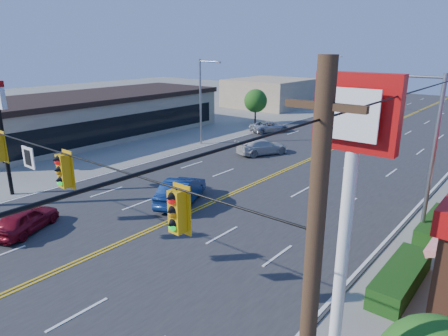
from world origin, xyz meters
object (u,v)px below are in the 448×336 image
Objects in this scene: car_silver at (269,127)px; car_magenta at (25,221)px; car_blue at (181,192)px; car_white at (262,147)px; kfc_pylon at (351,167)px; signal_span at (14,166)px.

car_magenta is at bearing 119.59° from car_silver.
car_blue reaches higher than car_white.
car_silver is (-19.77, 26.64, -5.43)m from kfc_pylon.
car_white is at bearing -102.18° from car_blue.
kfc_pylon is 1.93× the size of car_silver.
kfc_pylon is 2.26× the size of car_magenta.
kfc_pylon is at bearing 154.00° from car_white.
car_silver is (-7.35, 20.88, -0.16)m from car_blue.
signal_span is 11.87m from kfc_pylon.
car_magenta is at bearing 112.60° from car_white.
car_magenta is at bearing 156.73° from signal_span.
car_white is 1.04× the size of car_silver.
car_blue is (-12.42, 5.76, -5.27)m from kfc_pylon.
kfc_pylon reaches higher than car_magenta.
signal_span reaches higher than car_magenta.
car_white is at bearing 100.08° from signal_span.
car_magenta is (-4.65, 2.00, -4.25)m from signal_span.
car_white reaches higher than car_magenta.
kfc_pylon is 1.81× the size of car_blue.
kfc_pylon is 16.79m from car_magenta.
signal_span is 6.47× the size of car_magenta.
car_white is at bearing 141.03° from car_silver.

